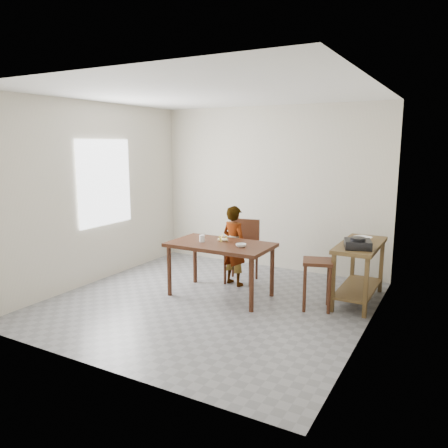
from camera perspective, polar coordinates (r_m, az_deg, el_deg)
The scene contains 17 objects.
floor at distance 5.94m, azimuth -1.90°, elevation -10.35°, with size 4.00×4.00×0.04m, color slate.
ceiling at distance 5.59m, azimuth -2.07°, elevation 16.94°, with size 4.00×4.00×0.04m, color white.
wall_back at distance 7.39m, azimuth 6.10°, elevation 4.67°, with size 4.00×0.04×2.70m, color beige.
wall_front at distance 4.02m, azimuth -16.90°, elevation -0.58°, with size 4.00×0.04×2.70m, color beige.
wall_left at distance 6.85m, azimuth -16.68°, elevation 3.83°, with size 0.04×4.00×2.70m, color beige.
wall_right at distance 4.89m, azimuth 18.80°, elevation 1.21°, with size 0.04×4.00×2.70m, color beige.
window_pane at distance 6.94m, azimuth -15.27°, elevation 5.23°, with size 0.02×1.10×1.30m, color white.
dining_table at distance 6.06m, azimuth -0.46°, elevation -5.98°, with size 1.40×0.80×0.75m, color #3C1D10, non-canonical shape.
prep_counter at distance 6.11m, azimuth 17.19°, elevation -6.07°, with size 0.50×1.20×0.80m, color brown, non-canonical shape.
child at distance 6.48m, azimuth 1.36°, elevation -2.84°, with size 0.44×0.29×1.19m, color white.
dining_chair at distance 6.65m, azimuth 2.26°, elevation -3.63°, with size 0.45×0.45×0.94m, color #3C1D10, non-canonical shape.
stool at distance 5.73m, azimuth 12.02°, elevation -7.73°, with size 0.36×0.36×0.64m, color #3C1D10, non-canonical shape.
glass_tumbler at distance 6.05m, azimuth -2.90°, elevation -1.89°, with size 0.08×0.08×0.09m, color white.
small_bowl at distance 5.74m, azimuth 2.22°, elevation -2.80°, with size 0.14×0.14×0.04m, color white.
banana at distance 6.07m, azimuth -0.18°, elevation -2.00°, with size 0.17×0.12×0.06m, color gold, non-canonical shape.
serving_bowl at distance 6.16m, azimuth 17.62°, elevation -1.84°, with size 0.23×0.23×0.06m, color white.
gas_burner at distance 5.70m, azimuth 17.06°, elevation -2.53°, with size 0.32×0.32×0.11m, color black.
Camera 1 is at (2.85, -4.76, 2.09)m, focal length 35.00 mm.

